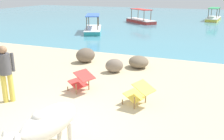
% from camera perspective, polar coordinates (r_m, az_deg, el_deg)
% --- Properties ---
extents(sand_beach, '(18.00, 14.00, 0.04)m').
position_cam_1_polar(sand_beach, '(6.11, -11.89, -12.72)').
color(sand_beach, '#CCB78E').
rests_on(sand_beach, ground).
extents(water_surface, '(60.00, 36.00, 0.03)m').
position_cam_1_polar(water_surface, '(26.67, 15.35, 10.59)').
color(water_surface, teal).
rests_on(water_surface, ground).
extents(cow, '(0.72, 1.81, 1.01)m').
position_cam_1_polar(cow, '(4.92, -14.38, -11.73)').
color(cow, silver).
rests_on(cow, sand_beach).
extents(deck_chair_near, '(0.90, 0.77, 0.68)m').
position_cam_1_polar(deck_chair_near, '(6.87, 6.14, -5.05)').
color(deck_chair_near, olive).
rests_on(deck_chair_near, sand_beach).
extents(deck_chair_far, '(0.90, 0.77, 0.68)m').
position_cam_1_polar(deck_chair_far, '(7.80, -6.99, -2.24)').
color(deck_chair_far, olive).
rests_on(deck_chair_far, sand_beach).
extents(person_standing, '(0.38, 0.39, 1.62)m').
position_cam_1_polar(person_standing, '(7.47, -23.07, 0.06)').
color(person_standing, '#DBC64C').
rests_on(person_standing, sand_beach).
extents(shore_rock_large, '(1.12, 1.15, 0.48)m').
position_cam_1_polar(shore_rock_large, '(10.26, 6.07, 1.87)').
color(shore_rock_large, '#756651').
rests_on(shore_rock_large, sand_beach).
extents(shore_rock_medium, '(1.04, 1.10, 0.63)m').
position_cam_1_polar(shore_rock_medium, '(10.99, -6.04, 3.36)').
color(shore_rock_medium, '#6B5B4C').
rests_on(shore_rock_medium, sand_beach).
extents(shore_rock_small, '(0.85, 0.79, 0.53)m').
position_cam_1_polar(shore_rock_small, '(9.59, 0.52, 1.00)').
color(shore_rock_small, gray).
rests_on(shore_rock_small, sand_beach).
extents(boat_teal, '(2.51, 3.83, 1.29)m').
position_cam_1_polar(boat_teal, '(19.14, -4.32, 9.41)').
color(boat_teal, teal).
rests_on(boat_teal, water_surface).
extents(boat_red, '(3.53, 3.27, 1.29)m').
position_cam_1_polar(boat_red, '(24.75, 6.54, 11.26)').
color(boat_red, '#C63833').
rests_on(boat_red, water_surface).
extents(boat_yellow, '(1.56, 3.78, 1.29)m').
position_cam_1_polar(boat_yellow, '(28.35, 22.04, 10.93)').
color(boat_yellow, gold).
rests_on(boat_yellow, water_surface).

